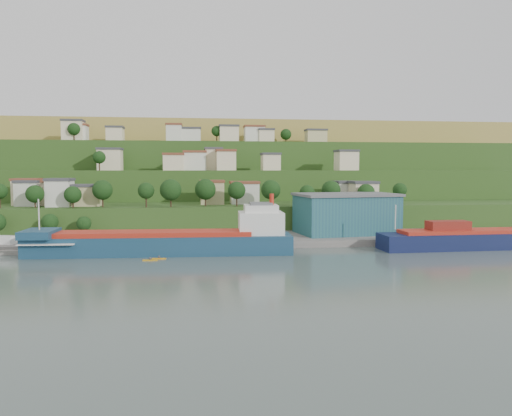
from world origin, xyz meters
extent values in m
plane|color=#404E4A|center=(0.00, 0.00, 0.00)|extent=(500.00, 500.00, 0.00)
cube|color=slate|center=(20.00, 28.00, 0.00)|extent=(220.00, 26.00, 4.00)
cube|color=slate|center=(-55.00, 22.00, 0.00)|extent=(40.00, 18.00, 2.40)
cube|color=#284719|center=(0.00, 56.00, 0.00)|extent=(260.00, 32.00, 20.00)
cube|color=#284719|center=(0.00, 86.00, 0.00)|extent=(280.00, 32.00, 44.00)
cube|color=#284719|center=(0.00, 116.00, 0.00)|extent=(300.00, 32.00, 70.00)
cube|color=olive|center=(0.00, 190.00, 0.00)|extent=(360.00, 120.00, 96.00)
cube|color=beige|center=(-61.47, 59.27, 14.23)|extent=(8.61, 7.58, 8.46)
cube|color=brown|center=(-61.47, 59.27, 18.91)|extent=(9.21, 8.18, 0.90)
cube|color=silver|center=(-59.80, 55.15, 13.94)|extent=(7.40, 7.94, 7.88)
cube|color=#3F3F44|center=(-59.80, 55.15, 18.33)|extent=(8.00, 8.54, 0.90)
cube|color=beige|center=(-52.67, 58.00, 13.99)|extent=(9.30, 7.20, 7.98)
cube|color=brown|center=(-52.67, 58.00, 18.43)|extent=(9.90, 7.80, 0.90)
cube|color=silver|center=(-48.55, 51.13, 14.30)|extent=(7.62, 8.92, 8.59)
cube|color=#3F3F44|center=(-48.55, 51.13, 19.04)|extent=(8.22, 9.52, 0.90)
cube|color=#C8BA81|center=(-40.01, 52.40, 13.26)|extent=(9.00, 7.64, 6.52)
cube|color=#3F3F44|center=(-40.01, 52.40, 16.97)|extent=(9.60, 8.24, 0.90)
cube|color=#C8BA81|center=(2.54, 55.65, 13.88)|extent=(8.21, 8.21, 7.75)
cube|color=brown|center=(2.54, 55.65, 18.20)|extent=(8.81, 8.81, 0.90)
cube|color=silver|center=(14.29, 56.57, 13.64)|extent=(9.93, 7.96, 7.28)
cube|color=brown|center=(14.29, 56.57, 17.73)|extent=(10.53, 8.56, 0.90)
cube|color=silver|center=(53.02, 58.94, 13.62)|extent=(7.49, 8.06, 7.23)
cube|color=#3F3F44|center=(53.02, 58.94, 17.68)|extent=(8.09, 8.66, 0.90)
cube|color=beige|center=(56.81, 50.11, 13.66)|extent=(8.60, 8.23, 7.32)
cube|color=#3F3F44|center=(56.81, 50.11, 17.77)|extent=(9.20, 8.83, 0.90)
cube|color=beige|center=(-38.10, 90.65, 26.21)|extent=(9.44, 8.46, 8.43)
cube|color=#3F3F44|center=(-38.10, 90.65, 30.88)|extent=(10.04, 9.06, 0.90)
cube|color=beige|center=(-11.87, 83.17, 25.08)|extent=(8.13, 8.99, 6.16)
cube|color=brown|center=(-11.87, 83.17, 28.61)|extent=(8.73, 9.59, 0.90)
cube|color=silver|center=(-3.27, 85.90, 25.64)|extent=(9.17, 7.65, 7.28)
cube|color=brown|center=(-3.27, 85.90, 29.73)|extent=(9.77, 8.25, 0.90)
cube|color=beige|center=(4.64, 88.73, 26.37)|extent=(7.04, 8.67, 8.75)
cube|color=#3F3F44|center=(4.64, 88.73, 31.20)|extent=(7.64, 9.27, 0.90)
cube|color=beige|center=(9.30, 81.28, 25.82)|extent=(7.66, 9.00, 7.63)
cube|color=brown|center=(9.30, 81.28, 30.08)|extent=(8.26, 9.60, 0.90)
cube|color=beige|center=(28.21, 83.60, 25.21)|extent=(7.32, 7.69, 6.42)
cube|color=#3F3F44|center=(28.21, 83.60, 28.87)|extent=(7.92, 8.29, 0.90)
cube|color=beige|center=(60.93, 83.68, 25.91)|extent=(8.35, 8.88, 7.82)
cube|color=#3F3F44|center=(60.93, 83.68, 30.27)|extent=(8.95, 9.48, 0.90)
cube|color=beige|center=(-57.63, 113.49, 39.48)|extent=(8.95, 7.73, 8.96)
cube|color=#3F3F44|center=(-57.63, 113.49, 44.41)|extent=(9.55, 8.33, 0.90)
cube|color=silver|center=(-56.07, 115.46, 38.60)|extent=(8.43, 7.53, 7.21)
cube|color=brown|center=(-56.07, 115.46, 42.66)|extent=(9.03, 8.13, 0.90)
cube|color=beige|center=(-39.47, 115.75, 38.19)|extent=(7.32, 8.48, 6.39)
cube|color=#3F3F44|center=(-39.47, 115.75, 41.84)|extent=(7.92, 9.08, 0.90)
cube|color=silver|center=(-12.51, 113.14, 38.85)|extent=(7.06, 7.20, 7.70)
cube|color=brown|center=(-12.51, 113.14, 43.15)|extent=(7.66, 7.80, 0.90)
cube|color=silver|center=(-5.05, 115.15, 38.08)|extent=(9.50, 7.95, 6.17)
cube|color=#3F3F44|center=(-5.05, 115.15, 41.62)|extent=(10.10, 8.55, 0.90)
cube|color=beige|center=(12.97, 113.43, 38.65)|extent=(8.84, 8.13, 7.30)
cube|color=#3F3F44|center=(12.97, 113.43, 42.75)|extent=(9.44, 8.73, 0.90)
cube|color=silver|center=(25.68, 117.95, 38.82)|extent=(9.45, 7.80, 7.63)
cube|color=brown|center=(25.68, 117.95, 43.08)|extent=(10.05, 8.40, 0.90)
cube|color=beige|center=(31.15, 116.96, 38.06)|extent=(7.30, 7.34, 6.12)
cube|color=#3F3F44|center=(31.15, 116.96, 41.57)|extent=(7.90, 7.94, 0.90)
cube|color=#C8BA81|center=(55.90, 116.79, 38.07)|extent=(9.62, 7.12, 6.15)
cube|color=#3F3F44|center=(55.90, 116.79, 41.60)|extent=(10.22, 7.72, 0.90)
cylinder|color=#382619|center=(-65.85, 45.78, 12.02)|extent=(0.50, 0.50, 4.04)
cylinder|color=#382619|center=(-55.00, 45.72, 11.46)|extent=(0.50, 0.50, 2.91)
sphere|color=black|center=(-55.00, 45.72, 14.50)|extent=(5.78, 5.78, 5.78)
cylinder|color=#382619|center=(-42.78, 43.78, 11.38)|extent=(0.50, 0.50, 2.77)
sphere|color=black|center=(-42.78, 43.78, 14.28)|extent=(5.52, 5.52, 5.52)
cylinder|color=#382619|center=(-33.74, 45.45, 11.95)|extent=(0.50, 0.50, 3.89)
sphere|color=black|center=(-33.74, 45.45, 15.69)|extent=(6.55, 6.55, 6.55)
cylinder|color=#382619|center=(-19.51, 43.07, 12.00)|extent=(0.50, 0.50, 4.00)
sphere|color=black|center=(-19.51, 43.07, 15.48)|extent=(5.38, 5.38, 5.38)
cylinder|color=#382619|center=(-11.56, 43.20, 11.87)|extent=(0.50, 0.50, 3.74)
sphere|color=black|center=(-11.56, 43.20, 15.69)|extent=(7.08, 7.08, 7.08)
cylinder|color=#382619|center=(-0.11, 45.79, 11.88)|extent=(0.50, 0.50, 3.77)
sphere|color=black|center=(-0.11, 45.79, 15.70)|extent=(7.05, 7.05, 7.05)
cylinder|color=#382619|center=(10.33, 43.88, 11.89)|extent=(0.50, 0.50, 3.78)
sphere|color=black|center=(10.33, 43.88, 15.43)|extent=(5.99, 5.99, 5.99)
cylinder|color=#382619|center=(21.74, 42.66, 11.89)|extent=(0.50, 0.50, 3.78)
sphere|color=black|center=(21.74, 42.66, 15.59)|extent=(6.61, 6.61, 6.61)
cylinder|color=#382619|center=(34.38, 43.10, 11.50)|extent=(0.50, 0.50, 3.00)
sphere|color=black|center=(34.38, 43.10, 14.45)|extent=(5.30, 5.30, 5.30)
cylinder|color=#382619|center=(43.40, 45.43, 11.71)|extent=(0.50, 0.50, 3.43)
sphere|color=black|center=(43.40, 45.43, 15.24)|extent=(6.59, 6.59, 6.59)
cylinder|color=#382619|center=(55.14, 42.75, 11.36)|extent=(0.50, 0.50, 2.71)
sphere|color=black|center=(55.14, 42.75, 14.39)|extent=(6.09, 6.09, 6.09)
cylinder|color=#382619|center=(67.47, 43.04, 11.95)|extent=(0.50, 0.50, 3.89)
sphere|color=black|center=(67.47, 43.04, 15.25)|extent=(4.95, 4.95, 4.95)
cylinder|color=#382619|center=(42.04, 122.22, 36.62)|extent=(0.50, 0.50, 3.23)
sphere|color=black|center=(42.04, 122.22, 39.74)|extent=(5.47, 5.47, 5.47)
cylinder|color=#382619|center=(-56.39, 109.29, 36.91)|extent=(0.50, 0.50, 3.82)
sphere|color=black|center=(-56.39, 109.29, 40.33)|extent=(5.50, 5.50, 5.50)
cylinder|color=#382619|center=(-40.58, 79.87, 23.89)|extent=(0.50, 0.50, 3.78)
sphere|color=black|center=(-40.58, 79.87, 27.16)|extent=(5.02, 5.02, 5.02)
cylinder|color=#382619|center=(-4.87, 91.11, 23.71)|extent=(0.50, 0.50, 3.41)
sphere|color=black|center=(-4.87, 91.11, 26.96)|extent=(5.62, 5.62, 5.62)
cylinder|color=#382619|center=(7.26, 112.64, 36.98)|extent=(0.50, 0.50, 3.95)
sphere|color=black|center=(7.26, 112.64, 40.31)|extent=(4.93, 4.93, 4.93)
cube|color=navy|center=(-12.94, 10.14, 1.49)|extent=(69.76, 14.32, 6.93)
cube|color=#B42818|center=(-14.92, 10.14, 5.54)|extent=(51.86, 11.46, 1.19)
cube|color=navy|center=(-43.63, 10.14, 5.94)|extent=(8.45, 11.27, 1.98)
cube|color=silver|center=(13.79, 10.14, 7.92)|extent=(12.36, 10.48, 5.94)
cube|color=silver|center=(13.79, 10.14, 11.88)|extent=(9.29, 8.35, 1.98)
cube|color=#595B5E|center=(13.79, 10.14, 13.17)|extent=(6.23, 6.23, 0.59)
cylinder|color=#B42818|center=(16.76, 10.14, 14.36)|extent=(1.25, 1.25, 2.97)
cylinder|color=silver|center=(-43.63, 10.14, 10.89)|extent=(0.37, 0.37, 7.92)
cube|color=silver|center=(-40.66, 10.14, 3.76)|extent=(14.40, 11.86, 0.25)
cube|color=#0D1639|center=(76.50, 8.27, 1.26)|extent=(58.42, 10.55, 6.41)
cube|color=#B42818|center=(74.56, 8.27, 4.95)|extent=(42.85, 8.58, 0.97)
cylinder|color=silver|center=(51.25, 8.27, 9.23)|extent=(0.32, 0.32, 6.80)
cube|color=maroon|center=(66.79, 8.27, 6.70)|extent=(11.73, 5.02, 2.53)
cube|color=#204F61|center=(44.12, 30.43, 8.00)|extent=(31.93, 21.44, 12.00)
cube|color=#595B5E|center=(44.12, 30.43, 14.40)|extent=(33.04, 22.56, 0.80)
cube|color=white|center=(-55.98, 20.33, 2.70)|extent=(6.96, 4.99, 3.00)
cube|color=silver|center=(-44.02, 18.67, 1.64)|extent=(4.73, 3.18, 0.89)
cube|color=orange|center=(-13.03, 2.46, 0.13)|extent=(3.59, 1.16, 0.27)
sphere|color=#3F3F44|center=(-13.03, 2.46, 0.57)|extent=(0.62, 0.62, 0.62)
cube|color=#C68C17|center=(-15.08, 0.55, 0.14)|extent=(3.64, 0.84, 0.27)
sphere|color=#3F3F44|center=(-15.08, 0.55, 0.59)|extent=(0.63, 0.63, 0.63)
camera|label=1|loc=(-4.88, -123.04, 22.41)|focal=35.00mm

